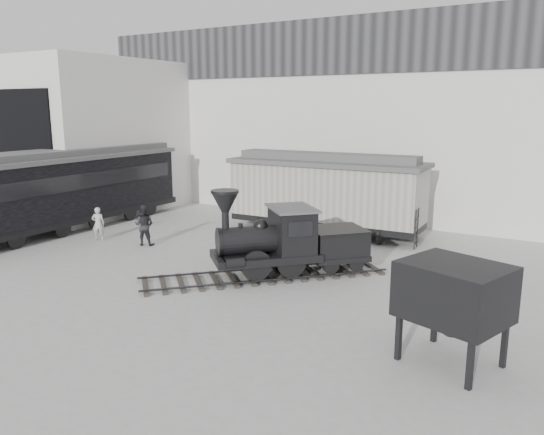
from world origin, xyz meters
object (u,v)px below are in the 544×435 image
Objects in this scene: passenger_coach at (70,188)px; visitor_a at (98,224)px; visitor_b at (144,225)px; coal_hopper at (454,299)px; boxcar at (326,191)px; locomotive at (284,245)px.

passenger_coach is 8.95× the size of visitor_a.
visitor_b reaches higher than visitor_a.
visitor_b is 15.53m from coal_hopper.
visitor_a is 2.60m from visitor_b.
visitor_a is at bearing -143.36° from boxcar.
boxcar is at bearing 146.34° from coal_hopper.
locomotive is 0.81× the size of boxcar.
passenger_coach is 5.88m from visitor_b.
boxcar is 9.03m from visitor_b.
passenger_coach is 3.59m from visitor_a.
boxcar is at bearing -154.47° from visitor_b.
locomotive is at bearing 142.46° from visitor_a.
boxcar is 14.17m from coal_hopper.
coal_hopper is at bearing 14.04° from locomotive.
visitor_b is at bearing -141.20° from locomotive.
locomotive is 10.32m from visitor_a.
coal_hopper is at bearing 129.97° from visitor_a.
locomotive is 7.43m from boxcar.
visitor_a is 0.86× the size of visitor_b.
passenger_coach reaches higher than locomotive.
coal_hopper is (20.51, -5.30, -0.44)m from passenger_coach.
locomotive reaches higher than visitor_b.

